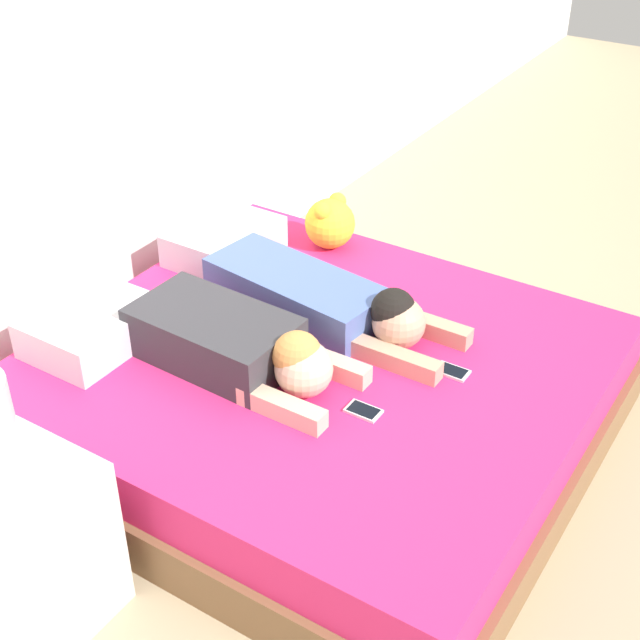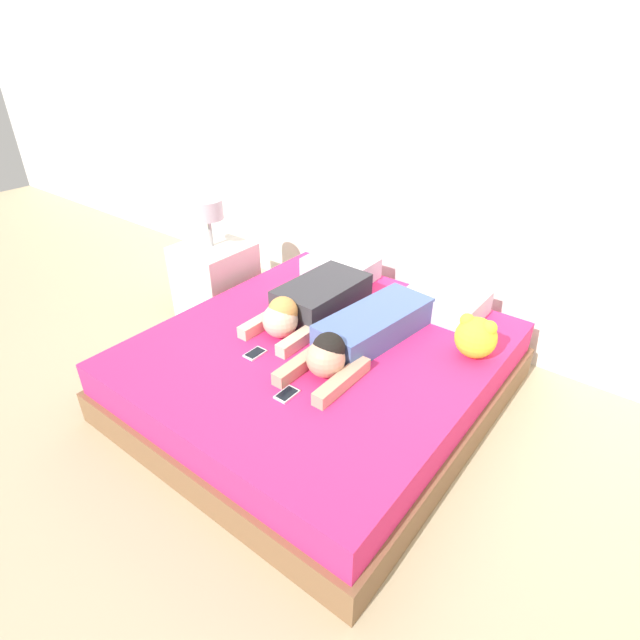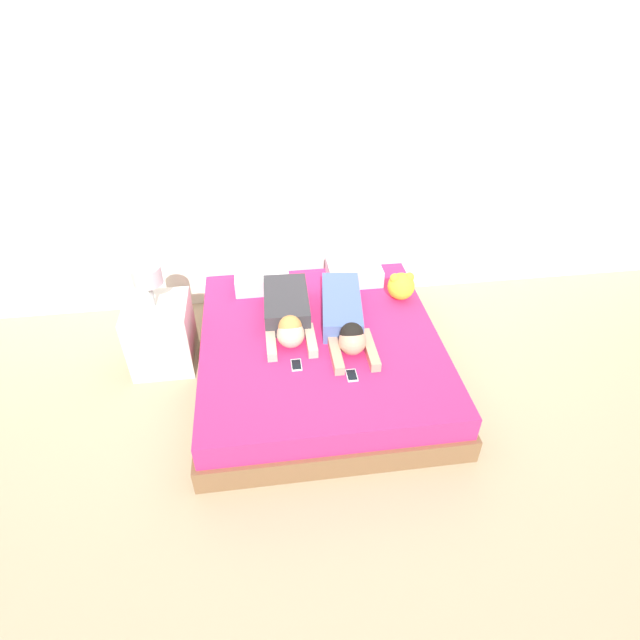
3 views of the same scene
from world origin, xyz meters
The scene contains 11 objects.
ground_plane centered at (0.00, 0.00, 0.00)m, with size 12.00×12.00×0.00m, color tan.
wall_back centered at (0.00, 1.15, 1.30)m, with size 12.00×0.06×2.60m.
bed centered at (0.00, 0.00, 0.19)m, with size 1.85×1.99×0.39m.
pillow_head_left centered at (-0.40, 0.76, 0.46)m, with size 0.46×0.36×0.15m.
pillow_head_right centered at (0.40, 0.76, 0.46)m, with size 0.46×0.36×0.15m.
person_left centered at (-0.23, 0.20, 0.48)m, with size 0.36×0.87×0.24m.
person_right centered at (0.20, 0.10, 0.47)m, with size 0.39×1.08×0.23m.
cell_phone_left centered at (-0.21, -0.31, 0.39)m, with size 0.07×0.12×0.01m.
cell_phone_right centered at (0.16, -0.47, 0.39)m, with size 0.07×0.12×0.01m.
plush_toy centered at (0.73, 0.42, 0.50)m, with size 0.22×0.22×0.24m.
nightstand centered at (-1.23, 0.31, 0.31)m, with size 0.48×0.48×0.90m.
Camera 1 is at (-2.28, -1.46, 2.30)m, focal length 50.00 mm.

